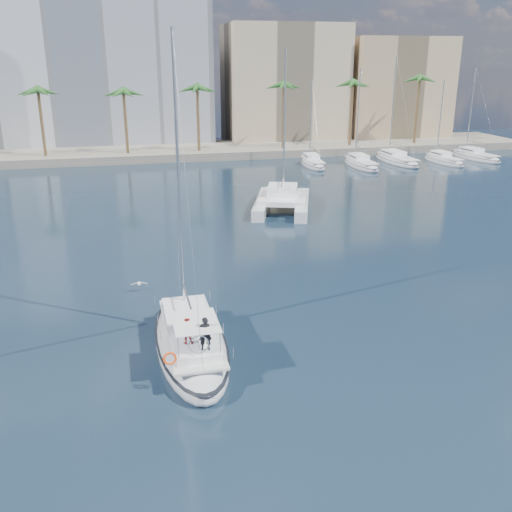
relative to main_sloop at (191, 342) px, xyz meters
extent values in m
plane|color=black|center=(3.52, 3.04, -0.52)|extent=(160.00, 160.00, 0.00)
cube|color=gray|center=(3.52, 64.04, 0.08)|extent=(120.00, 14.00, 1.20)
cube|color=silver|center=(-8.48, 76.04, 13.48)|extent=(42.00, 16.00, 28.00)
cube|color=tan|center=(25.52, 73.04, 9.48)|extent=(20.00, 14.00, 20.00)
cube|color=tan|center=(45.52, 71.04, 8.48)|extent=(18.00, 12.00, 18.00)
cylinder|color=brown|center=(3.52, 60.04, 4.73)|extent=(0.44, 0.44, 10.50)
sphere|color=#265920|center=(3.52, 60.04, 9.98)|extent=(3.60, 3.60, 3.60)
cylinder|color=brown|center=(37.52, 60.04, 4.73)|extent=(0.44, 0.44, 10.50)
sphere|color=#265920|center=(37.52, 60.04, 9.98)|extent=(3.60, 3.60, 3.60)
ellipsoid|color=silver|center=(0.00, 0.01, -0.18)|extent=(3.64, 11.27, 2.34)
ellipsoid|color=black|center=(0.00, 0.01, 0.15)|extent=(3.67, 11.38, 0.18)
cube|color=silver|center=(0.00, -0.21, 0.71)|extent=(2.59, 8.45, 0.12)
cube|color=white|center=(0.00, 1.09, 1.07)|extent=(2.43, 3.69, 0.60)
cube|color=black|center=(0.00, 1.09, 1.09)|extent=(2.45, 3.26, 0.14)
cylinder|color=#B7BABF|center=(-0.01, 2.39, 8.14)|extent=(0.15, 0.15, 14.76)
cylinder|color=#B7BABF|center=(0.00, 0.12, 2.27)|extent=(0.13, 4.55, 0.11)
cube|color=white|center=(0.01, -2.37, 0.95)|extent=(2.15, 2.82, 0.36)
cube|color=white|center=(0.01, -2.48, 2.32)|extent=(2.15, 2.82, 0.04)
torus|color=silver|center=(0.02, -3.45, 1.62)|extent=(0.96, 0.06, 0.96)
torus|color=#FF480D|center=(-1.36, -3.89, 1.32)|extent=(0.63, 0.20, 0.64)
imported|color=black|center=(0.37, -3.10, 1.97)|extent=(0.64, 0.45, 1.68)
imported|color=maroon|center=(-0.39, -2.24, 1.78)|extent=(0.70, 0.58, 1.31)
cube|color=silver|center=(10.79, 28.09, 0.03)|extent=(4.53, 10.28, 1.10)
cube|color=silver|center=(14.60, 26.78, 0.03)|extent=(4.53, 10.28, 1.10)
cube|color=white|center=(12.53, 26.94, 0.78)|extent=(6.24, 6.94, 0.50)
cube|color=white|center=(12.70, 27.44, 1.48)|extent=(3.74, 3.90, 1.00)
cube|color=black|center=(12.70, 27.44, 1.53)|extent=(3.62, 3.51, 0.18)
cylinder|color=#B7BABF|center=(13.21, 28.92, 7.94)|extent=(0.18, 0.18, 13.94)
ellipsoid|color=silver|center=(-2.32, 8.71, 0.07)|extent=(0.23, 0.44, 0.21)
sphere|color=silver|center=(-2.32, 8.92, 0.09)|extent=(0.11, 0.11, 0.11)
cube|color=gray|center=(-2.63, 8.71, 0.10)|extent=(0.50, 0.18, 0.12)
cube|color=gray|center=(-2.01, 8.71, 0.10)|extent=(0.50, 0.18, 0.12)
camera|label=1|loc=(-2.74, -26.86, 14.14)|focal=40.00mm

